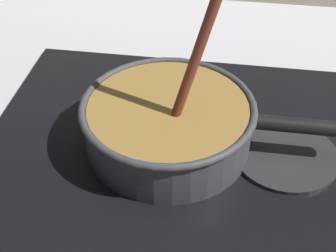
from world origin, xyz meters
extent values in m
cube|color=black|center=(-0.04, 0.25, 0.01)|extent=(0.56, 0.48, 0.01)
torus|color=#592D0C|center=(-0.04, 0.25, 0.02)|extent=(0.19, 0.19, 0.01)
cylinder|color=#262628|center=(0.13, 0.25, 0.01)|extent=(0.16, 0.16, 0.01)
cylinder|color=#38383D|center=(-0.04, 0.25, 0.05)|extent=(0.24, 0.24, 0.07)
cylinder|color=olive|center=(-0.04, 0.25, 0.05)|extent=(0.23, 0.23, 0.07)
torus|color=#38383D|center=(-0.04, 0.25, 0.08)|extent=(0.26, 0.26, 0.01)
cylinder|color=black|center=(0.15, 0.25, 0.07)|extent=(0.13, 0.02, 0.02)
cylinder|color=beige|center=(-0.10, 0.25, 0.07)|extent=(0.03, 0.03, 0.01)
cylinder|color=beige|center=(-0.05, 0.25, 0.07)|extent=(0.03, 0.03, 0.01)
cylinder|color=#E5CC7A|center=(-0.02, 0.25, 0.07)|extent=(0.04, 0.04, 0.01)
cylinder|color=beige|center=(0.00, 0.34, 0.07)|extent=(0.03, 0.03, 0.01)
cylinder|color=#EDD88C|center=(0.05, 0.27, 0.07)|extent=(0.03, 0.03, 0.01)
cylinder|color=beige|center=(-0.09, 0.33, 0.07)|extent=(0.03, 0.03, 0.01)
cylinder|color=#E5CC7A|center=(0.02, 0.26, 0.07)|extent=(0.03, 0.03, 0.01)
cylinder|color=maroon|center=(0.00, 0.24, 0.19)|extent=(0.08, 0.03, 0.25)
cube|color=brown|center=(-0.03, 0.23, 0.07)|extent=(0.05, 0.04, 0.01)
camera|label=1|loc=(0.04, -0.29, 0.51)|focal=51.54mm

